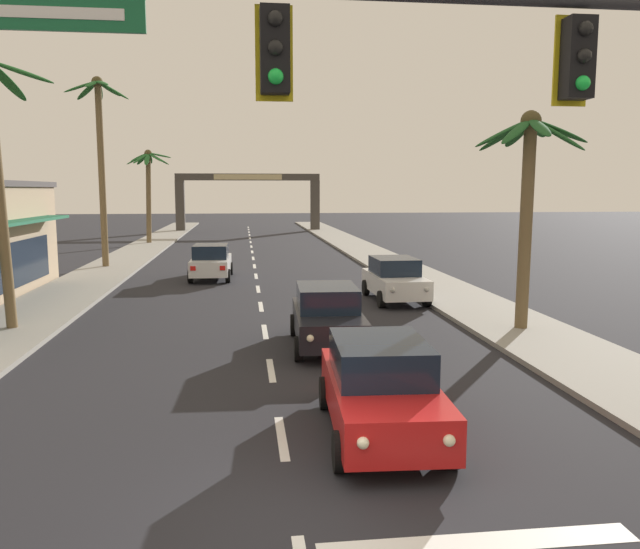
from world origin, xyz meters
TOP-DOWN VIEW (x-y plane):
  - ground_plane at (0.00, 0.00)m, footprint 220.00×220.00m
  - sidewalk_right at (7.80, 20.00)m, footprint 3.20×110.00m
  - sidewalk_left at (-7.80, 20.00)m, footprint 3.20×110.00m
  - lane_markings at (0.46, 18.93)m, footprint 4.28×86.09m
  - traffic_signal_mast at (3.43, -0.39)m, footprint 10.64×0.41m
  - sedan_lead_at_stop_bar at (1.75, 2.99)m, footprint 2.11×4.51m
  - sedan_third_in_queue at (1.66, 9.39)m, footprint 2.08×4.50m
  - sedan_oncoming_far at (-2.17, 23.37)m, footprint 2.03×4.49m
  - sedan_parked_nearest_kerb at (5.24, 16.33)m, footprint 1.98×4.46m
  - palm_left_third at (-8.14, 28.15)m, footprint 3.29×3.45m
  - palm_left_farthest at (-7.93, 43.94)m, footprint 3.55×3.39m
  - palm_right_second at (7.78, 10.47)m, footprint 3.34×3.40m
  - town_gateway_arch at (0.00, 59.37)m, footprint 14.93×0.90m

SIDE VIEW (x-z plane):
  - ground_plane at x=0.00m, z-range 0.00..0.00m
  - lane_markings at x=0.46m, z-range 0.00..0.01m
  - sidewalk_right at x=7.80m, z-range 0.00..0.14m
  - sidewalk_left at x=-7.80m, z-range 0.00..0.14m
  - sedan_lead_at_stop_bar at x=1.75m, z-range 0.01..1.69m
  - sedan_third_in_queue at x=1.66m, z-range 0.01..1.69m
  - sedan_oncoming_far at x=-2.17m, z-range 0.01..1.69m
  - sedan_parked_nearest_kerb at x=5.24m, z-range 0.01..1.69m
  - town_gateway_arch at x=0.00m, z-range 0.95..6.92m
  - palm_right_second at x=7.78m, z-range 1.39..8.00m
  - traffic_signal_mast at x=3.43m, z-range 1.54..8.73m
  - palm_left_farthest at x=-7.93m, z-range 1.57..8.99m
  - palm_left_third at x=-8.14m, z-range 1.90..12.16m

